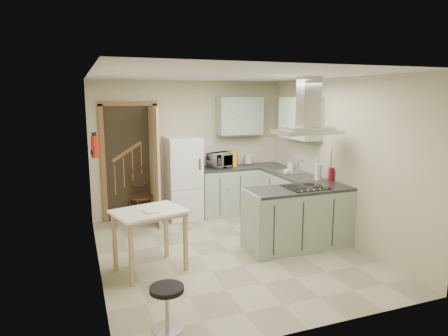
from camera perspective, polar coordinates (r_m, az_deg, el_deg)
name	(u,v)px	position (r m, az deg, el deg)	size (l,w,h in m)	color
floor	(229,251)	(5.92, 0.77, -11.82)	(4.20, 4.20, 0.00)	tan
ceiling	(230,75)	(5.49, 0.84, 13.14)	(4.20, 4.20, 0.00)	silver
back_wall	(189,148)	(7.54, -5.02, 2.81)	(3.60, 3.60, 0.00)	#C0BB95
left_wall	(95,176)	(5.20, -18.00, -1.05)	(4.20, 4.20, 0.00)	#C0BB95
right_wall	(337,160)	(6.44, 15.91, 1.16)	(4.20, 4.20, 0.00)	#C0BB95
doorway	(130,162)	(7.33, -13.24, 0.77)	(1.10, 0.12, 2.10)	brown
fridge	(183,178)	(7.29, -5.84, -1.45)	(0.60, 0.60, 1.50)	white
counter_back	(227,190)	(7.61, 0.49, -3.21)	(1.08, 0.60, 0.90)	#9EB2A0
counter_right	(284,195)	(7.36, 8.52, -3.79)	(0.60, 1.95, 0.90)	#9EB2A0
splashback	(236,151)	(7.85, 1.79, 2.41)	(1.68, 0.02, 0.50)	beige
wall_cabinet_back	(239,116)	(7.63, 2.21, 7.46)	(0.85, 0.35, 0.70)	#9EB2A0
wall_cabinet_right	(300,118)	(6.98, 10.83, 7.02)	(0.35, 0.90, 0.70)	#9EB2A0
peninsula	(298,218)	(6.05, 10.58, -6.99)	(1.55, 0.65, 0.90)	#9EB2A0
hob	(305,187)	(5.98, 11.54, -2.69)	(0.58, 0.50, 0.01)	black
extractor_hood	(307,132)	(5.85, 11.83, 5.10)	(0.90, 0.55, 0.10)	silver
sink	(289,172)	(7.12, 9.30, -0.55)	(0.45, 0.40, 0.01)	silver
fire_extinguisher	(95,147)	(6.05, -17.98, 2.89)	(0.10, 0.10, 0.32)	#B2140F
drop_leaf_table	(150,241)	(5.26, -10.52, -10.18)	(0.86, 0.64, 0.80)	tan
bentwood_chair	(142,197)	(7.29, -11.64, -4.09)	(0.39, 0.39, 0.88)	#4C2D19
stool	(167,308)	(4.09, -8.11, -19.19)	(0.33, 0.33, 0.45)	black
microwave	(222,160)	(7.50, -0.30, 1.17)	(0.50, 0.33, 0.27)	black
kettle	(248,159)	(7.79, 3.50, 1.32)	(0.15, 0.15, 0.23)	silver
cereal_box	(232,158)	(7.57, 1.16, 1.41)	(0.08, 0.21, 0.32)	gold
soap_bottle	(290,165)	(7.35, 9.39, 0.48)	(0.08, 0.09, 0.18)	#A3A4AE
paper_towel	(318,172)	(6.52, 13.31, -0.52)	(0.11, 0.11, 0.27)	white
cup	(286,172)	(6.88, 8.90, -0.58)	(0.11, 0.11, 0.09)	white
red_bottle	(331,174)	(6.51, 15.03, -0.87)	(0.07, 0.07, 0.21)	#AE0E27
book	(145,209)	(5.04, -11.27, -5.79)	(0.15, 0.20, 0.09)	#963C32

